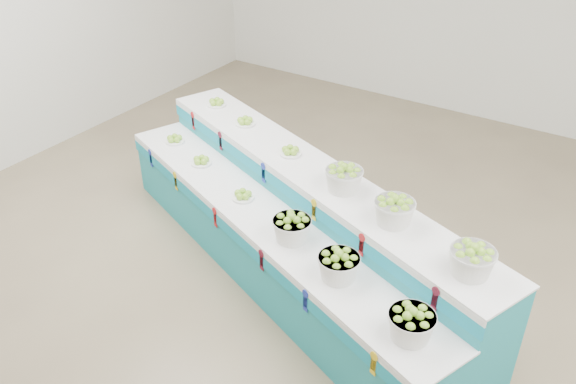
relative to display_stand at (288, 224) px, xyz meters
The scene contains 14 objects.
ground 1.15m from the display_stand, 27.95° to the right, with size 10.00×10.00×0.00m, color #6E5F49.
display_stand is the anchor object (origin of this frame).
plate_lower_left 1.82m from the display_stand, 167.52° to the left, with size 0.21×0.21×0.09m, color white.
plate_lower_mid 1.23m from the display_stand, behind, with size 0.21×0.21×0.09m, color white.
plate_lower_right 0.51m from the display_stand, 162.80° to the right, with size 0.21×0.21×0.09m, color white.
basket_lower_left 0.62m from the display_stand, 53.29° to the right, with size 0.33×0.33×0.24m, color silver, non-canonical shape.
basket_lower_mid 1.15m from the display_stand, 35.93° to the right, with size 0.33×0.33×0.24m, color silver, non-canonical shape.
basket_lower_right 1.90m from the display_stand, 29.89° to the right, with size 0.33×0.33×0.24m, color silver, non-canonical shape.
plate_upper_left 1.89m from the display_stand, 149.81° to the left, with size 0.21×0.21×0.09m, color white.
plate_upper_mid 1.33m from the display_stand, 145.33° to the left, with size 0.21×0.21×0.09m, color white.
plate_upper_right 0.71m from the display_stand, 120.12° to the left, with size 0.21×0.21×0.09m, color white.
basket_upper_left 0.82m from the display_stand, 10.62° to the left, with size 0.33×0.33×0.24m, color silver, non-canonical shape.
basket_upper_mid 1.27m from the display_stand, ahead, with size 0.33×0.33×0.24m, color silver, non-canonical shape.
basket_upper_right 1.97m from the display_stand, 12.78° to the right, with size 0.33×0.33×0.24m, color silver, non-canonical shape.
Camera 1 is at (1.64, -3.44, 3.79)m, focal length 37.37 mm.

